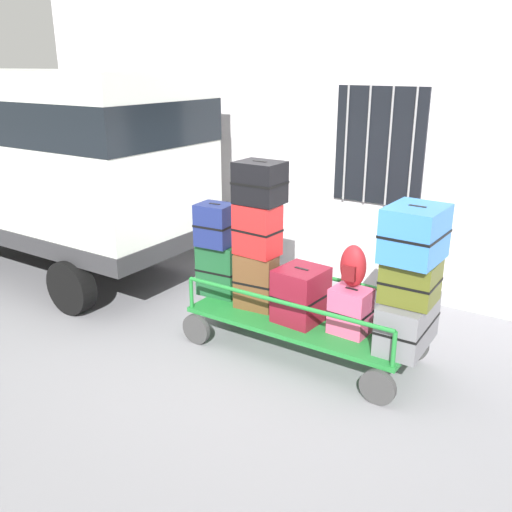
{
  "coord_description": "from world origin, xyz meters",
  "views": [
    {
      "loc": [
        2.89,
        -4.47,
        3.02
      ],
      "look_at": [
        -0.3,
        0.37,
        1.0
      ],
      "focal_mm": 38.97,
      "sensor_mm": 36.0,
      "label": 1
    }
  ],
  "objects_px": {
    "luggage_cart": "(302,324)",
    "suitcase_right_middle": "(410,281)",
    "suitcase_left_bottom": "(218,270)",
    "suitcase_right_bottom": "(407,322)",
    "suitcase_center_bottom": "(301,294)",
    "van": "(47,152)",
    "suitcase_left_middle": "(215,225)",
    "suitcase_midleft_bottom": "(256,282)",
    "suitcase_midright_bottom": "(350,311)",
    "suitcase_midleft_middle": "(257,230)",
    "suitcase_right_top": "(415,233)",
    "backpack": "(353,267)",
    "suitcase_midleft_top": "(260,183)"
  },
  "relations": [
    {
      "from": "van",
      "to": "backpack",
      "type": "xyz_separation_m",
      "value": [
        5.02,
        -0.29,
        -0.68
      ]
    },
    {
      "from": "suitcase_right_middle",
      "to": "backpack",
      "type": "bearing_deg",
      "value": 178.84
    },
    {
      "from": "luggage_cart",
      "to": "suitcase_midleft_top",
      "type": "relative_size",
      "value": 5.08
    },
    {
      "from": "suitcase_midleft_bottom",
      "to": "suitcase_center_bottom",
      "type": "relative_size",
      "value": 1.07
    },
    {
      "from": "van",
      "to": "suitcase_left_middle",
      "type": "height_order",
      "value": "van"
    },
    {
      "from": "luggage_cart",
      "to": "suitcase_midleft_middle",
      "type": "xyz_separation_m",
      "value": [
        -0.57,
        -0.01,
        0.97
      ]
    },
    {
      "from": "van",
      "to": "suitcase_right_bottom",
      "type": "distance_m",
      "value": 5.73
    },
    {
      "from": "suitcase_midleft_middle",
      "to": "suitcase_center_bottom",
      "type": "xyz_separation_m",
      "value": [
        0.57,
        -0.03,
        -0.62
      ]
    },
    {
      "from": "suitcase_midleft_middle",
      "to": "backpack",
      "type": "distance_m",
      "value": 1.14
    },
    {
      "from": "suitcase_midleft_middle",
      "to": "suitcase_right_top",
      "type": "height_order",
      "value": "suitcase_right_top"
    },
    {
      "from": "suitcase_left_bottom",
      "to": "suitcase_midright_bottom",
      "type": "bearing_deg",
      "value": -1.89
    },
    {
      "from": "suitcase_center_bottom",
      "to": "backpack",
      "type": "bearing_deg",
      "value": 4.67
    },
    {
      "from": "suitcase_right_middle",
      "to": "suitcase_midleft_bottom",
      "type": "bearing_deg",
      "value": -178.86
    },
    {
      "from": "suitcase_midleft_bottom",
      "to": "suitcase_midleft_top",
      "type": "relative_size",
      "value": 1.27
    },
    {
      "from": "suitcase_left_bottom",
      "to": "suitcase_midleft_bottom",
      "type": "relative_size",
      "value": 1.01
    },
    {
      "from": "suitcase_midleft_top",
      "to": "suitcase_center_bottom",
      "type": "bearing_deg",
      "value": -7.43
    },
    {
      "from": "suitcase_left_middle",
      "to": "suitcase_right_top",
      "type": "relative_size",
      "value": 0.78
    },
    {
      "from": "suitcase_center_bottom",
      "to": "suitcase_right_middle",
      "type": "xyz_separation_m",
      "value": [
        1.14,
        0.03,
        0.4
      ]
    },
    {
      "from": "suitcase_center_bottom",
      "to": "suitcase_right_top",
      "type": "xyz_separation_m",
      "value": [
        1.14,
        0.03,
        0.86
      ]
    },
    {
      "from": "suitcase_midleft_top",
      "to": "backpack",
      "type": "xyz_separation_m",
      "value": [
        1.12,
        -0.03,
        -0.71
      ]
    },
    {
      "from": "suitcase_midleft_top",
      "to": "backpack",
      "type": "bearing_deg",
      "value": -1.49
    },
    {
      "from": "suitcase_left_bottom",
      "to": "backpack",
      "type": "bearing_deg",
      "value": -0.54
    },
    {
      "from": "suitcase_midright_bottom",
      "to": "suitcase_right_middle",
      "type": "height_order",
      "value": "suitcase_right_middle"
    },
    {
      "from": "suitcase_right_bottom",
      "to": "suitcase_left_bottom",
      "type": "bearing_deg",
      "value": -179.77
    },
    {
      "from": "suitcase_midleft_bottom",
      "to": "suitcase_right_top",
      "type": "bearing_deg",
      "value": 1.0
    },
    {
      "from": "van",
      "to": "suitcase_left_bottom",
      "type": "distance_m",
      "value": 3.51
    },
    {
      "from": "suitcase_left_middle",
      "to": "suitcase_midright_bottom",
      "type": "height_order",
      "value": "suitcase_left_middle"
    },
    {
      "from": "suitcase_midleft_middle",
      "to": "suitcase_midright_bottom",
      "type": "distance_m",
      "value": 1.32
    },
    {
      "from": "suitcase_midleft_middle",
      "to": "suitcase_center_bottom",
      "type": "height_order",
      "value": "suitcase_midleft_middle"
    },
    {
      "from": "suitcase_midright_bottom",
      "to": "suitcase_right_bottom",
      "type": "relative_size",
      "value": 0.62
    },
    {
      "from": "suitcase_midleft_bottom",
      "to": "suitcase_right_middle",
      "type": "bearing_deg",
      "value": 1.14
    },
    {
      "from": "luggage_cart",
      "to": "suitcase_midright_bottom",
      "type": "bearing_deg",
      "value": -3.14
    },
    {
      "from": "suitcase_midright_bottom",
      "to": "suitcase_left_middle",
      "type": "bearing_deg",
      "value": 179.49
    },
    {
      "from": "suitcase_left_bottom",
      "to": "suitcase_right_bottom",
      "type": "distance_m",
      "value": 2.28
    },
    {
      "from": "suitcase_left_bottom",
      "to": "suitcase_midleft_bottom",
      "type": "distance_m",
      "value": 0.57
    },
    {
      "from": "suitcase_left_middle",
      "to": "suitcase_midleft_bottom",
      "type": "height_order",
      "value": "suitcase_left_middle"
    },
    {
      "from": "suitcase_right_top",
      "to": "suitcase_midleft_bottom",
      "type": "bearing_deg",
      "value": -179.0
    },
    {
      "from": "van",
      "to": "luggage_cart",
      "type": "bearing_deg",
      "value": -3.86
    },
    {
      "from": "suitcase_midleft_top",
      "to": "suitcase_left_bottom",
      "type": "bearing_deg",
      "value": -178.67
    },
    {
      "from": "suitcase_left_bottom",
      "to": "suitcase_left_middle",
      "type": "bearing_deg",
      "value": -90.0
    },
    {
      "from": "suitcase_right_top",
      "to": "suitcase_midright_bottom",
      "type": "bearing_deg",
      "value": -177.53
    },
    {
      "from": "luggage_cart",
      "to": "suitcase_right_top",
      "type": "height_order",
      "value": "suitcase_right_top"
    },
    {
      "from": "suitcase_right_middle",
      "to": "backpack",
      "type": "height_order",
      "value": "backpack"
    },
    {
      "from": "suitcase_center_bottom",
      "to": "backpack",
      "type": "xyz_separation_m",
      "value": [
        0.55,
        0.05,
        0.42
      ]
    },
    {
      "from": "suitcase_left_bottom",
      "to": "suitcase_midright_bottom",
      "type": "relative_size",
      "value": 1.3
    },
    {
      "from": "van",
      "to": "suitcase_midleft_top",
      "type": "height_order",
      "value": "van"
    },
    {
      "from": "luggage_cart",
      "to": "suitcase_right_middle",
      "type": "relative_size",
      "value": 5.06
    },
    {
      "from": "suitcase_right_bottom",
      "to": "suitcase_right_middle",
      "type": "height_order",
      "value": "suitcase_right_middle"
    },
    {
      "from": "luggage_cart",
      "to": "suitcase_right_bottom",
      "type": "bearing_deg",
      "value": 1.73
    },
    {
      "from": "luggage_cart",
      "to": "backpack",
      "type": "relative_size",
      "value": 5.71
    }
  ]
}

